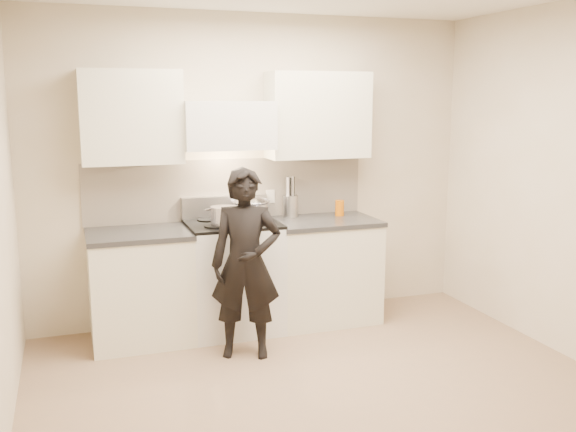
{
  "coord_description": "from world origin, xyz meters",
  "views": [
    {
      "loc": [
        -1.59,
        -3.73,
        1.98
      ],
      "look_at": [
        0.07,
        1.05,
        1.04
      ],
      "focal_mm": 40.0,
      "sensor_mm": 36.0,
      "label": 1
    }
  ],
  "objects": [
    {
      "name": "wok",
      "position": [
        -0.1,
        1.57,
        1.05
      ],
      "size": [
        0.35,
        0.43,
        0.28
      ],
      "color": "#A1A0AE",
      "rests_on": "stove"
    },
    {
      "name": "counter_right",
      "position": [
        0.53,
        1.43,
        0.46
      ],
      "size": [
        0.92,
        0.67,
        0.92
      ],
      "color": "beige",
      "rests_on": "ground"
    },
    {
      "name": "counter_left",
      "position": [
        -1.08,
        1.43,
        0.46
      ],
      "size": [
        0.82,
        0.67,
        0.92
      ],
      "color": "beige",
      "rests_on": "ground"
    },
    {
      "name": "stove",
      "position": [
        -0.3,
        1.42,
        0.47
      ],
      "size": [
        0.76,
        0.65,
        0.96
      ],
      "color": "silver",
      "rests_on": "ground"
    },
    {
      "name": "ground_plane",
      "position": [
        0.0,
        0.0,
        0.0
      ],
      "size": [
        4.0,
        4.0,
        0.0
      ],
      "primitive_type": "plane",
      "color": "#85694D"
    },
    {
      "name": "oil_glass",
      "position": [
        0.73,
        1.54,
        0.99
      ],
      "size": [
        0.08,
        0.08,
        0.14
      ],
      "color": "#BF5B04",
      "rests_on": "counter_right"
    },
    {
      "name": "utensil_crock",
      "position": [
        0.3,
        1.65,
        1.03
      ],
      "size": [
        0.13,
        0.13,
        0.36
      ],
      "color": "#B5B5B8",
      "rests_on": "counter_right"
    },
    {
      "name": "spice_jar",
      "position": [
        0.34,
        1.64,
        0.97
      ],
      "size": [
        0.04,
        0.04,
        0.1
      ],
      "color": "#DC5614",
      "rests_on": "counter_right"
    },
    {
      "name": "stock_pot",
      "position": [
        -0.4,
        1.28,
        1.03
      ],
      "size": [
        0.32,
        0.24,
        0.15
      ],
      "color": "#A1A0AE",
      "rests_on": "stove"
    },
    {
      "name": "room_shell",
      "position": [
        -0.06,
        0.37,
        1.6
      ],
      "size": [
        4.04,
        3.54,
        2.7
      ],
      "color": "beige",
      "rests_on": "ground"
    },
    {
      "name": "person",
      "position": [
        -0.34,
        0.85,
        0.73
      ],
      "size": [
        0.62,
        0.51,
        1.47
      ],
      "primitive_type": "imported",
      "rotation": [
        0.0,
        0.0,
        -0.34
      ],
      "color": "black",
      "rests_on": "ground"
    }
  ]
}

